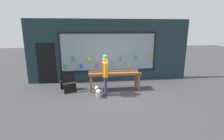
{
  "coord_description": "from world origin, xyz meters",
  "views": [
    {
      "loc": [
        -1.17,
        -6.88,
        2.84
      ],
      "look_at": [
        -0.15,
        0.63,
        1.0
      ],
      "focal_mm": 28.0,
      "sensor_mm": 36.0,
      "label": 1
    }
  ],
  "objects_px": {
    "sandwich_board_sign": "(68,82)",
    "person_browsing": "(105,71)",
    "small_dog": "(98,90)",
    "display_table_main": "(115,75)"
  },
  "relations": [
    {
      "from": "sandwich_board_sign",
      "to": "person_browsing",
      "type": "bearing_deg",
      "value": -45.57
    },
    {
      "from": "person_browsing",
      "to": "sandwich_board_sign",
      "type": "height_order",
      "value": "person_browsing"
    },
    {
      "from": "small_dog",
      "to": "display_table_main",
      "type": "bearing_deg",
      "value": -57.58
    },
    {
      "from": "display_table_main",
      "to": "sandwich_board_sign",
      "type": "distance_m",
      "value": 2.15
    },
    {
      "from": "person_browsing",
      "to": "sandwich_board_sign",
      "type": "relative_size",
      "value": 1.98
    },
    {
      "from": "display_table_main",
      "to": "person_browsing",
      "type": "distance_m",
      "value": 0.85
    },
    {
      "from": "person_browsing",
      "to": "sandwich_board_sign",
      "type": "bearing_deg",
      "value": 72.5
    },
    {
      "from": "display_table_main",
      "to": "sandwich_board_sign",
      "type": "xyz_separation_m",
      "value": [
        -2.14,
        0.12,
        -0.26
      ]
    },
    {
      "from": "display_table_main",
      "to": "sandwich_board_sign",
      "type": "bearing_deg",
      "value": 176.83
    },
    {
      "from": "person_browsing",
      "to": "sandwich_board_sign",
      "type": "distance_m",
      "value": 1.9
    }
  ]
}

